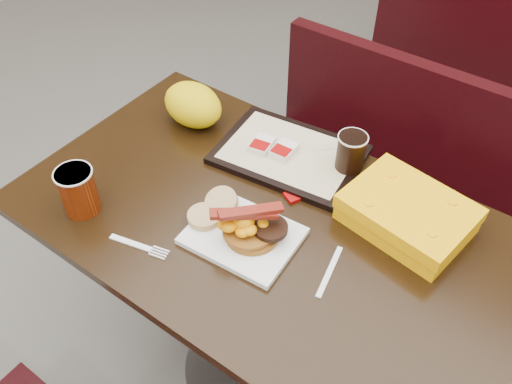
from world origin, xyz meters
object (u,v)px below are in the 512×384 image
Objects in this scene: coffee_cup_near at (78,191)px; tray at (289,154)px; pancake_stack at (252,231)px; table_near at (265,307)px; clamshell at (407,214)px; paper_bag at (193,105)px; fork at (131,243)px; coffee_cup_far at (351,152)px; platter at (243,236)px; hashbrown_sleeve_right at (284,150)px; bench_near_n at (376,174)px; hashbrown_sleeve_left at (262,145)px; knife at (330,271)px; bench_far_s at (488,38)px.

coffee_cup_near is 0.32× the size of tray.
pancake_stack is 0.30m from tray.
clamshell reaches higher than table_near.
tray is 2.10× the size of paper_bag.
coffee_cup_far reaches higher than fork.
tray is (-0.07, 0.30, 0.00)m from platter.
paper_bag is at bearing -177.78° from hashbrown_sleeve_right.
pancake_stack is at bearing -101.43° from coffee_cup_far.
bench_near_n is at bearing 126.25° from clamshell.
knife is at bearing -43.37° from hashbrown_sleeve_left.
table_near is 0.62m from coffee_cup_near.
coffee_cup_near is at bearing -157.57° from pancake_stack.
knife reaches higher than table_near.
platter is at bearing -72.15° from hashbrown_sleeve_left.
hashbrown_sleeve_left is (-0.14, 0.27, 0.02)m from platter.
coffee_cup_near reaches higher than coffee_cup_far.
fork is (-0.21, -0.24, 0.38)m from table_near.
coffee_cup_near is 0.67m from coffee_cup_far.
pancake_stack is 0.85× the size of fork.
platter is 0.40m from coffee_cup_near.
pancake_stack is 0.28m from fork.
coffee_cup_near is at bearing -148.99° from table_near.
coffee_cup_far reaches higher than bench_far_s.
bench_far_s is 1.70m from coffee_cup_far.
platter is (-0.01, -0.78, 0.40)m from bench_near_n.
bench_far_s is 1.76m from hashbrown_sleeve_left.
bench_far_s is 6.78× the size of fork.
coffee_cup_far is (0.22, 0.07, 0.04)m from hashbrown_sleeve_left.
tray is 5.17× the size of hashbrown_sleeve_right.
bench_near_n is 13.96× the size of hashbrown_sleeve_right.
bench_near_n is at bearing 85.10° from platter.
paper_bag is at bearing -126.38° from bench_near_n.
bench_near_n is 6.82× the size of knife.
bench_near_n is at bearing -90.00° from bench_far_s.
coffee_cup_near is 0.77m from clamshell.
tray reaches higher than bench_near_n.
clamshell is at bearing 31.88° from coffee_cup_near.
platter reaches higher than bench_near_n.
knife is at bearing -84.16° from bench_far_s.
knife is 0.62m from paper_bag.
hashbrown_sleeve_right is at bearing 113.29° from table_near.
bench_far_s is 1.73m from tray.
platter is 2.08× the size of coffee_cup_near.
bench_near_n is 2.70× the size of tray.
fork is at bearing -102.46° from bench_near_n.
bench_far_s is 1.75m from hashbrown_sleeve_right.
fork is at bearing -106.93° from hashbrown_sleeve_right.
knife is 0.34m from coffee_cup_far.
platter is 0.38m from clamshell.
bench_far_s is 3.62× the size of clamshell.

